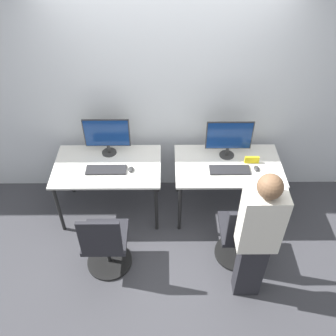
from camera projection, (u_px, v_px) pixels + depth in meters
ground_plane at (168, 232)px, 4.37m from camera, size 20.00×20.00×0.00m
wall_back at (167, 89)px, 4.07m from camera, size 12.00×0.05×2.80m
desk_left at (108, 170)px, 4.20m from camera, size 1.19×0.72×0.72m
monitor_left at (107, 135)px, 4.15m from camera, size 0.51×0.17×0.46m
keyboard_left at (106, 170)px, 4.08m from camera, size 0.44×0.15×0.02m
mouse_left at (131, 169)px, 4.08m from camera, size 0.06×0.09×0.03m
office_chair_left at (106, 245)px, 3.77m from camera, size 0.48×0.48×0.90m
desk_right at (228, 170)px, 4.21m from camera, size 1.19×0.72×0.72m
monitor_right at (229, 137)px, 4.11m from camera, size 0.51×0.17×0.46m
keyboard_right at (230, 170)px, 4.08m from camera, size 0.44×0.15×0.02m
mouse_right at (256, 168)px, 4.09m from camera, size 0.06×0.09×0.03m
office_chair_right at (241, 237)px, 3.85m from camera, size 0.48×0.48×0.90m
person_right at (257, 237)px, 3.26m from camera, size 0.36×0.21×1.56m
placard_right at (252, 160)px, 4.16m from camera, size 0.16×0.03×0.08m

